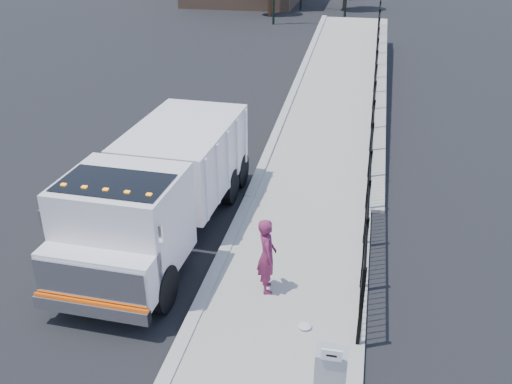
# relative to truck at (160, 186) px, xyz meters

# --- Properties ---
(ground) EXTENTS (120.00, 120.00, 0.00)m
(ground) POSITION_rel_truck_xyz_m (1.83, -1.34, -1.60)
(ground) COLOR black
(ground) RESTS_ON ground
(sidewalk) EXTENTS (3.55, 12.00, 0.12)m
(sidewalk) POSITION_rel_truck_xyz_m (3.75, -3.34, -1.54)
(sidewalk) COLOR #9E998E
(sidewalk) RESTS_ON ground
(curb) EXTENTS (0.30, 12.00, 0.16)m
(curb) POSITION_rel_truck_xyz_m (1.83, -3.34, -1.52)
(curb) COLOR #ADAAA3
(curb) RESTS_ON ground
(ramp) EXTENTS (3.95, 24.06, 3.19)m
(ramp) POSITION_rel_truck_xyz_m (3.95, 14.66, -1.60)
(ramp) COLOR #9E998E
(ramp) RESTS_ON ground
(iron_fence) EXTENTS (0.10, 28.00, 1.80)m
(iron_fence) POSITION_rel_truck_xyz_m (5.38, 10.66, -0.70)
(iron_fence) COLOR black
(iron_fence) RESTS_ON ground
(truck) EXTENTS (3.00, 8.38, 2.84)m
(truck) POSITION_rel_truck_xyz_m (0.00, 0.00, 0.00)
(truck) COLOR black
(truck) RESTS_ON ground
(worker) EXTENTS (0.63, 0.78, 1.85)m
(worker) POSITION_rel_truck_xyz_m (3.20, -1.88, -0.55)
(worker) COLOR #7B244A
(worker) RESTS_ON sidewalk
(utility_cabinet) EXTENTS (0.55, 0.40, 1.25)m
(utility_cabinet) POSITION_rel_truck_xyz_m (4.93, -5.07, -0.85)
(utility_cabinet) COLOR gray
(utility_cabinet) RESTS_ON sidewalk
(arrow_sign) EXTENTS (0.35, 0.04, 0.22)m
(arrow_sign) POSITION_rel_truck_xyz_m (4.93, -5.29, -0.12)
(arrow_sign) COLOR white
(arrow_sign) RESTS_ON utility_cabinet
(debris) EXTENTS (0.31, 0.31, 0.08)m
(debris) POSITION_rel_truck_xyz_m (4.25, -3.06, -1.44)
(debris) COLOR silver
(debris) RESTS_ON sidewalk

